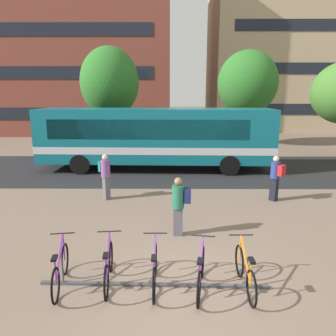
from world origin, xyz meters
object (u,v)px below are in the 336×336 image
at_px(parked_bicycle_purple_3, 201,273).
at_px(parked_bicycle_purple_0, 60,270).
at_px(parked_bicycle_orange_4, 245,272).
at_px(commuter_red_pack_2, 276,175).
at_px(street_tree_1, 110,83).
at_px(street_tree_2, 248,83).
at_px(city_bus, 157,136).
at_px(parked_bicycle_purple_1, 109,267).
at_px(commuter_navy_pack_1, 179,203).
at_px(commuter_teal_pack_0, 105,173).
at_px(parked_bicycle_purple_2, 155,270).

bearing_deg(parked_bicycle_purple_3, parked_bicycle_purple_0, 97.57).
relative_size(parked_bicycle_orange_4, commuter_red_pack_2, 1.00).
height_order(street_tree_1, street_tree_2, street_tree_2).
distance_m(street_tree_1, street_tree_2, 10.41).
height_order(city_bus, commuter_red_pack_2, city_bus).
bearing_deg(parked_bicycle_purple_1, street_tree_1, 4.23).
bearing_deg(commuter_navy_pack_1, parked_bicycle_purple_3, 98.23).
bearing_deg(parked_bicycle_orange_4, commuter_teal_pack_0, 33.77).
height_order(parked_bicycle_purple_2, commuter_navy_pack_1, commuter_navy_pack_1).
relative_size(parked_bicycle_purple_0, parked_bicycle_purple_3, 1.00).
bearing_deg(parked_bicycle_purple_0, street_tree_2, -31.45).
bearing_deg(commuter_navy_pack_1, street_tree_2, -108.66).
distance_m(parked_bicycle_purple_1, commuter_red_pack_2, 7.58).
relative_size(commuter_teal_pack_0, commuter_red_pack_2, 1.02).
relative_size(parked_bicycle_purple_3, street_tree_2, 0.24).
bearing_deg(parked_bicycle_orange_4, parked_bicycle_purple_1, 85.78).
relative_size(commuter_navy_pack_1, commuter_red_pack_2, 0.99).
distance_m(parked_bicycle_purple_1, commuter_teal_pack_0, 5.77).
distance_m(parked_bicycle_purple_1, commuter_navy_pack_1, 2.93).
height_order(parked_bicycle_purple_0, commuter_teal_pack_0, commuter_teal_pack_0).
distance_m(parked_bicycle_purple_1, street_tree_2, 20.53).
distance_m(parked_bicycle_purple_0, parked_bicycle_purple_1, 0.99).
xyz_separation_m(parked_bicycle_purple_1, parked_bicycle_orange_4, (2.84, -0.16, 0.00)).
bearing_deg(parked_bicycle_purple_3, city_bus, 16.57).
relative_size(city_bus, commuter_red_pack_2, 7.04).
xyz_separation_m(parked_bicycle_purple_3, commuter_teal_pack_0, (-3.09, 5.82, 0.63)).
relative_size(parked_bicycle_purple_0, parked_bicycle_purple_2, 0.99).
xyz_separation_m(parked_bicycle_orange_4, commuter_navy_pack_1, (-1.28, 2.58, 0.59)).
relative_size(parked_bicycle_purple_1, commuter_teal_pack_0, 0.98).
bearing_deg(parked_bicycle_purple_0, commuter_navy_pack_1, -53.34).
height_order(parked_bicycle_purple_0, commuter_red_pack_2, commuter_red_pack_2).
xyz_separation_m(parked_bicycle_purple_1, street_tree_2, (7.11, 18.76, 4.36)).
height_order(city_bus, parked_bicycle_orange_4, city_bus).
bearing_deg(street_tree_2, parked_bicycle_orange_4, -102.73).
bearing_deg(parked_bicycle_purple_3, street_tree_1, 26.05).
bearing_deg(parked_bicycle_purple_3, commuter_red_pack_2, -20.82).
bearing_deg(parked_bicycle_purple_2, commuter_teal_pack_0, 19.81).
xyz_separation_m(parked_bicycle_purple_0, commuter_red_pack_2, (6.21, 5.56, 0.61)).
height_order(city_bus, street_tree_2, street_tree_2).
height_order(commuter_navy_pack_1, commuter_red_pack_2, commuter_red_pack_2).
bearing_deg(parked_bicycle_purple_0, commuter_red_pack_2, -56.42).
bearing_deg(parked_bicycle_orange_4, street_tree_2, -13.66).
bearing_deg(parked_bicycle_purple_0, parked_bicycle_purple_2, -97.59).
distance_m(commuter_teal_pack_0, commuter_red_pack_2, 6.40).
xyz_separation_m(city_bus, commuter_red_pack_2, (4.64, -5.08, -0.78)).
relative_size(parked_bicycle_purple_2, street_tree_1, 0.25).
bearing_deg(commuter_navy_pack_1, parked_bicycle_orange_4, 116.59).
height_order(parked_bicycle_purple_1, parked_bicycle_orange_4, same).
bearing_deg(commuter_teal_pack_0, parked_bicycle_purple_2, -17.07).
bearing_deg(commuter_red_pack_2, city_bus, 3.55).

